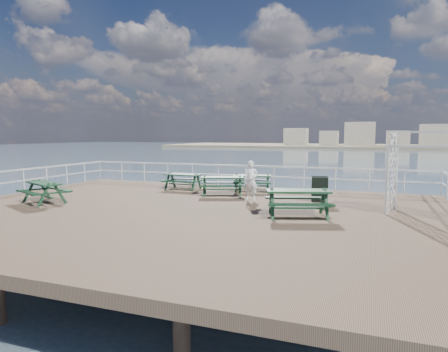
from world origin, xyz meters
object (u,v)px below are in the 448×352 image
at_px(picnic_table_e, 298,197).
at_px(picnic_table_d, 44,188).
at_px(picnic_table_b, 222,182).
at_px(trellis_arbor, 424,178).
at_px(person, 251,181).
at_px(picnic_table_a, 183,178).
at_px(picnic_table_c, 252,179).

bearing_deg(picnic_table_e, picnic_table_d, 166.52).
bearing_deg(picnic_table_b, trellis_arbor, -34.00).
bearing_deg(person, trellis_arbor, -13.28).
distance_m(picnic_table_d, picnic_table_e, 9.75).
height_order(picnic_table_e, trellis_arbor, trellis_arbor).
xyz_separation_m(picnic_table_a, picnic_table_c, (3.31, 0.53, 0.01)).
xyz_separation_m(picnic_table_b, picnic_table_c, (0.89, 1.58, -0.03)).
relative_size(picnic_table_e, trellis_arbor, 0.88).
bearing_deg(picnic_table_b, picnic_table_e, -62.07).
bearing_deg(picnic_table_e, person, 115.24).
bearing_deg(picnic_table_d, picnic_table_e, 29.73).
xyz_separation_m(picnic_table_a, picnic_table_d, (-3.39, -5.28, 0.04)).
xyz_separation_m(picnic_table_e, person, (-2.30, 2.46, 0.17)).
distance_m(picnic_table_d, person, 8.08).
relative_size(picnic_table_a, picnic_table_b, 0.78).
distance_m(picnic_table_c, picnic_table_d, 8.87).
distance_m(picnic_table_a, trellis_arbor, 10.57).
bearing_deg(picnic_table_c, picnic_table_d, -153.67).
xyz_separation_m(picnic_table_c, picnic_table_e, (3.01, -5.08, 0.08)).
xyz_separation_m(picnic_table_a, trellis_arbor, (10.13, -2.93, 0.69)).
bearing_deg(picnic_table_e, trellis_arbor, 5.14).
bearing_deg(picnic_table_a, picnic_table_d, -120.85).
bearing_deg(picnic_table_c, picnic_table_b, -134.05).
height_order(trellis_arbor, person, trellis_arbor).
xyz_separation_m(picnic_table_d, picnic_table_e, (9.72, 0.74, 0.06)).
bearing_deg(picnic_table_a, person, -25.52).
distance_m(picnic_table_b, person, 1.93).
bearing_deg(picnic_table_e, picnic_table_a, 126.48).
height_order(picnic_table_a, picnic_table_d, picnic_table_d).
bearing_deg(trellis_arbor, picnic_table_c, 170.05).
height_order(picnic_table_a, trellis_arbor, trellis_arbor).
height_order(picnic_table_b, picnic_table_d, picnic_table_b).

